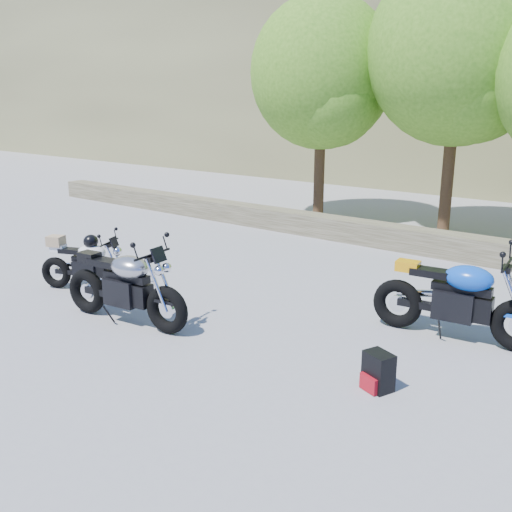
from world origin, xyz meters
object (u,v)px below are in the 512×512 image
at_px(white_bike, 87,263).
at_px(backpack, 378,372).
at_px(silver_bike, 125,287).
at_px(blue_bike, 458,300).

xyz_separation_m(white_bike, backpack, (5.38, -0.11, -0.27)).
bearing_deg(silver_bike, backpack, -0.67).
xyz_separation_m(white_bike, blue_bike, (5.57, 1.81, 0.08)).
bearing_deg(blue_bike, silver_bike, -155.73).
distance_m(blue_bike, backpack, 1.96).
bearing_deg(backpack, silver_bike, -151.47).
bearing_deg(white_bike, silver_bike, -40.46).
bearing_deg(silver_bike, blue_bike, 23.57).
xyz_separation_m(silver_bike, backpack, (3.75, 0.42, -0.33)).
relative_size(white_bike, backpack, 3.88).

